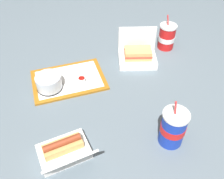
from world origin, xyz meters
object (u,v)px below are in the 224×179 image
Objects in this scene: ketchup_cup at (82,80)px; clamshell_hotdog_back at (64,151)px; plastic_fork at (76,83)px; soda_cup_right at (167,37)px; clamshell_sandwich_front at (138,55)px; cake_container at (49,83)px; soda_cup_corner at (173,128)px; food_tray at (69,80)px.

clamshell_hotdog_back is at bearing 72.19° from ketchup_cup.
soda_cup_right is at bearing -150.64° from plastic_fork.
plastic_fork is 0.47× the size of clamshell_hotdog_back.
clamshell_hotdog_back reaches higher than ketchup_cup.
clamshell_hotdog_back is 0.69m from clamshell_sandwich_front.
ketchup_cup is at bearing -178.11° from cake_container.
soda_cup_right is 0.92× the size of soda_cup_corner.
soda_cup_corner reaches higher than food_tray.
cake_container is 1.17× the size of plastic_fork.
ketchup_cup is at bearing 20.43° from soda_cup_right.
plastic_fork is 0.47× the size of clamshell_sandwich_front.
soda_cup_right is at bearing -164.87° from food_tray.
soda_cup_corner reaches higher than soda_cup_right.
cake_container is 0.54× the size of clamshell_sandwich_front.
soda_cup_corner reaches higher than ketchup_cup.
food_tray is 3.51× the size of plastic_fork.
soda_cup_corner is at bearing 176.43° from clamshell_hotdog_back.
cake_container is 3.21× the size of ketchup_cup.
clamshell_hotdog_back is 0.91m from soda_cup_right.
soda_cup_corner is (-0.30, 0.43, 0.06)m from ketchup_cup.
food_tray is at bearing -44.22° from plastic_fork.
ketchup_cup is 0.17× the size of clamshell_hotdog_back.
cake_container is 0.74m from soda_cup_right.
soda_cup_right is at bearing -163.57° from cake_container.
cake_container is 0.14m from plastic_fork.
plastic_fork is 0.48× the size of soda_cup_corner.
clamshell_hotdog_back is at bearing 81.51° from food_tray.
cake_container reaches higher than plastic_fork.
food_tray is 1.84× the size of soda_cup_right.
ketchup_cup is at bearing -155.77° from plastic_fork.
food_tray is at bearing -98.49° from clamshell_hotdog_back.
clamshell_hotdog_back is at bearing 47.87° from clamshell_sandwich_front.
clamshell_hotdog_back is at bearing 42.10° from soda_cup_right.
clamshell_sandwich_front is 0.24m from soda_cup_right.
food_tray is at bearing -52.47° from soda_cup_corner.
plastic_fork is 0.52× the size of soda_cup_right.
plastic_fork is 0.54m from soda_cup_corner.
soda_cup_corner is at bearing 86.37° from clamshell_sandwich_front.
ketchup_cup is 0.03m from plastic_fork.
clamshell_hotdog_back is at bearing 94.34° from cake_container.
ketchup_cup is (-0.06, 0.04, 0.02)m from food_tray.
clamshell_hotdog_back is (0.07, 0.45, 0.03)m from food_tray.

